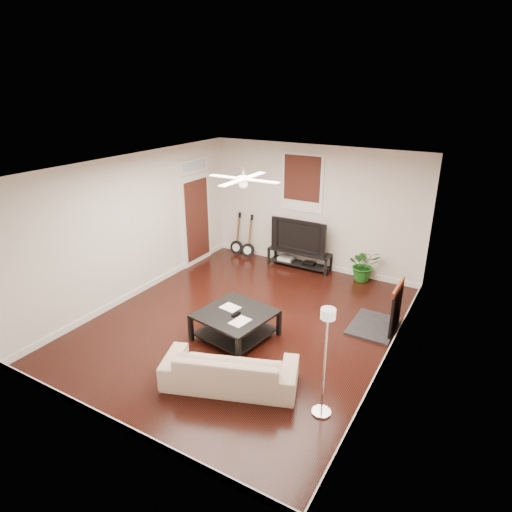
# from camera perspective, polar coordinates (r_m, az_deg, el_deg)

# --- Properties ---
(room) EXTENTS (5.01, 6.01, 2.81)m
(room) POSITION_cam_1_polar(r_m,az_deg,el_deg) (7.30, -1.57, 0.81)
(room) COLOR black
(room) RESTS_ON ground
(brick_accent) EXTENTS (0.02, 2.20, 2.80)m
(brick_accent) POSITION_cam_1_polar(r_m,az_deg,el_deg) (7.37, 19.47, -0.28)
(brick_accent) COLOR #9F4A33
(brick_accent) RESTS_ON floor
(fireplace) EXTENTS (0.80, 1.10, 0.92)m
(fireplace) POSITION_cam_1_polar(r_m,az_deg,el_deg) (7.80, 16.54, -6.30)
(fireplace) COLOR black
(fireplace) RESTS_ON floor
(window_back) EXTENTS (1.00, 0.06, 1.30)m
(window_back) POSITION_cam_1_polar(r_m,az_deg,el_deg) (9.81, 6.07, 9.53)
(window_back) COLOR #34140E
(window_back) RESTS_ON wall_back
(door_left) EXTENTS (0.08, 1.00, 2.50)m
(door_left) POSITION_cam_1_polar(r_m,az_deg,el_deg) (10.17, -7.86, 5.82)
(door_left) COLOR white
(door_left) RESTS_ON wall_left
(tv_stand) EXTENTS (1.48, 0.39, 0.41)m
(tv_stand) POSITION_cam_1_polar(r_m,az_deg,el_deg) (10.12, 5.71, -0.40)
(tv_stand) COLOR black
(tv_stand) RESTS_ON floor
(tv) EXTENTS (1.33, 0.17, 0.76)m
(tv) POSITION_cam_1_polar(r_m,az_deg,el_deg) (9.93, 5.88, 2.78)
(tv) COLOR black
(tv) RESTS_ON tv_stand
(coffee_table) EXTENTS (1.27, 1.27, 0.47)m
(coffee_table) POSITION_cam_1_polar(r_m,az_deg,el_deg) (7.38, -2.73, -9.03)
(coffee_table) COLOR black
(coffee_table) RESTS_ON floor
(sofa) EXTENTS (2.03, 1.34, 0.55)m
(sofa) POSITION_cam_1_polar(r_m,az_deg,el_deg) (6.33, -3.42, -14.44)
(sofa) COLOR tan
(sofa) RESTS_ON floor
(floor_lamp) EXTENTS (0.33, 0.33, 1.55)m
(floor_lamp) POSITION_cam_1_polar(r_m,az_deg,el_deg) (5.61, 9.01, -13.74)
(floor_lamp) COLOR silver
(floor_lamp) RESTS_ON floor
(potted_plant) EXTENTS (0.84, 0.79, 0.73)m
(potted_plant) POSITION_cam_1_polar(r_m,az_deg,el_deg) (9.64, 13.98, -1.12)
(potted_plant) COLOR #1A5819
(potted_plant) RESTS_ON floor
(guitar_left) EXTENTS (0.35, 0.26, 1.07)m
(guitar_left) POSITION_cam_1_polar(r_m,az_deg,el_deg) (10.74, -2.59, 2.87)
(guitar_left) COLOR black
(guitar_left) RESTS_ON floor
(guitar_right) EXTENTS (0.37, 0.29, 1.07)m
(guitar_right) POSITION_cam_1_polar(r_m,az_deg,el_deg) (10.54, -1.07, 2.52)
(guitar_right) COLOR black
(guitar_right) RESTS_ON floor
(ceiling_fan) EXTENTS (1.24, 1.24, 0.32)m
(ceiling_fan) POSITION_cam_1_polar(r_m,az_deg,el_deg) (6.96, -1.67, 10.08)
(ceiling_fan) COLOR white
(ceiling_fan) RESTS_ON ceiling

